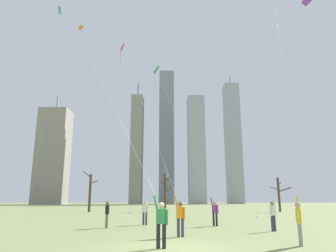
{
  "coord_description": "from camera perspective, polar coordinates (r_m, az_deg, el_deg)",
  "views": [
    {
      "loc": [
        -0.02,
        -12.18,
        1.7
      ],
      "look_at": [
        0.0,
        6.0,
        5.98
      ],
      "focal_mm": 33.66,
      "sensor_mm": 36.0,
      "label": 1
    }
  ],
  "objects": [
    {
      "name": "bare_tree_far_right_edge",
      "position": [
        48.92,
        -13.99,
        -11.44
      ],
      "size": [
        2.08,
        1.72,
        5.93
      ],
      "color": "#4C3828",
      "rests_on": "ground"
    },
    {
      "name": "skyline_squat_block",
      "position": [
        138.07,
        5.1,
        -4.19
      ],
      "size": [
        7.24,
        8.88,
        46.66
      ],
      "color": "#9EA3AD",
      "rests_on": "ground"
    },
    {
      "name": "kite_flyer_midfield_left_blue",
      "position": [
        12.22,
        -7.04,
        -4.42
      ],
      "size": [
        6.67,
        0.45,
        13.77
      ],
      "color": "black",
      "rests_on": "ground"
    },
    {
      "name": "kite_flyer_midfield_right_pink",
      "position": [
        21.43,
        20.34,
        1.06
      ],
      "size": [
        6.85,
        4.64,
        23.06
      ],
      "color": "#33384C",
      "rests_on": "ground"
    },
    {
      "name": "bare_tree_leftmost",
      "position": [
        49.5,
        -0.53,
        -11.59
      ],
      "size": [
        2.14,
        3.81,
        5.74
      ],
      "color": "#4C3828",
      "rests_on": "ground"
    },
    {
      "name": "kite_flyer_far_back_red",
      "position": [
        16.06,
        0.67,
        -11.86
      ],
      "size": [
        4.13,
        4.67,
        12.32
      ],
      "color": "#33384C",
      "rests_on": "ground"
    },
    {
      "name": "distant_kite_drifting_left_teal",
      "position": [
        41.36,
        -19.41,
        16.88
      ],
      "size": [
        2.23,
        1.96,
        24.41
      ],
      "color": "teal",
      "rests_on": "ground"
    },
    {
      "name": "bystander_strolling_midfield",
      "position": [
        22.98,
        -4.25,
        -15.2
      ],
      "size": [
        0.48,
        0.31,
        1.62
      ],
      "color": "#33384C",
      "rests_on": "ground"
    },
    {
      "name": "kite_flyer_foreground_left_white",
      "position": [
        14.67,
        21.52,
        -5.81
      ],
      "size": [
        3.1,
        8.23,
        20.87
      ],
      "color": "gray",
      "rests_on": "ground"
    },
    {
      "name": "skyline_wide_slab",
      "position": [
        155.56,
        11.63,
        -2.87
      ],
      "size": [
        6.88,
        8.57,
        62.87
      ],
      "color": "#9EA3AD",
      "rests_on": "ground"
    },
    {
      "name": "kite_flyer_foreground_right_green",
      "position": [
        22.62,
        6.24,
        -10.06
      ],
      "size": [
        4.65,
        3.66,
        13.03
      ],
      "color": "black",
      "rests_on": "ground"
    },
    {
      "name": "skyline_mid_tower_right",
      "position": [
        137.3,
        -20.17,
        -5.09
      ],
      "size": [
        11.52,
        10.57,
        44.67
      ],
      "color": "gray",
      "rests_on": "ground"
    },
    {
      "name": "distant_kite_high_overhead_purple",
      "position": [
        42.45,
        23.26,
        17.94
      ],
      "size": [
        8.39,
        0.85,
        25.44
      ],
      "color": "purple",
      "rests_on": "ground"
    },
    {
      "name": "bystander_far_off_by_trees",
      "position": [
        20.81,
        -11.03,
        -15.21
      ],
      "size": [
        0.3,
        0.49,
        1.62
      ],
      "color": "#726656",
      "rests_on": "ground"
    },
    {
      "name": "skyline_mid_tower_left",
      "position": [
        152.02,
        -0.29,
        -1.88
      ],
      "size": [
        7.02,
        11.02,
        63.38
      ],
      "color": "gray",
      "rests_on": "ground"
    },
    {
      "name": "bare_tree_rightmost",
      "position": [
        50.69,
        19.45,
        -11.49
      ],
      "size": [
        2.51,
        2.09,
        4.98
      ],
      "color": "#4C3828",
      "rests_on": "ground"
    },
    {
      "name": "ground_plane",
      "position": [
        12.29,
        0.03,
        -21.2
      ],
      "size": [
        400.0,
        400.0,
        0.0
      ],
      "primitive_type": "plane",
      "color": "#848E56"
    },
    {
      "name": "distant_kite_drifting_right_orange",
      "position": [
        47.68,
        -15.5,
        14.3
      ],
      "size": [
        2.86,
        0.94,
        26.39
      ],
      "color": "orange",
      "rests_on": "ground"
    },
    {
      "name": "skyline_tall_tower",
      "position": [
        142.65,
        -5.72,
        -4.14
      ],
      "size": [
        5.03,
        10.6,
        55.81
      ],
      "color": "gray",
      "rests_on": "ground"
    }
  ]
}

